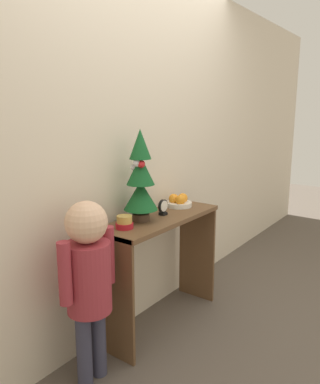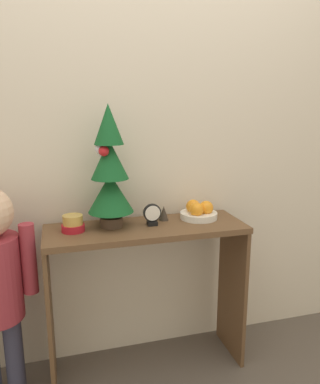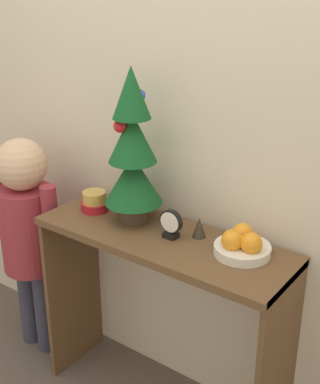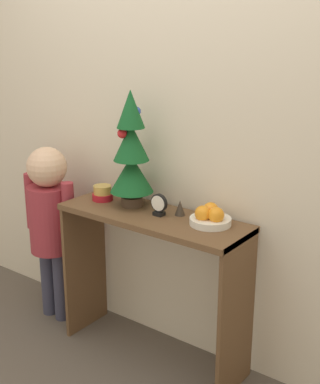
% 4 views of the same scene
% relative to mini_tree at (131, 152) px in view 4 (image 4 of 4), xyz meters
% --- Properties ---
extents(ground_plane, '(12.00, 12.00, 0.00)m').
position_rel_mini_tree_xyz_m(ground_plane, '(0.17, -0.22, -1.09)').
color(ground_plane, brown).
extents(back_wall, '(7.00, 0.05, 2.50)m').
position_rel_mini_tree_xyz_m(back_wall, '(0.17, 0.18, 0.16)').
color(back_wall, beige).
rests_on(back_wall, ground_plane).
extents(console_table, '(1.00, 0.35, 0.80)m').
position_rel_mini_tree_xyz_m(console_table, '(0.17, -0.04, -0.49)').
color(console_table, brown).
rests_on(console_table, ground_plane).
extents(mini_tree, '(0.22, 0.22, 0.60)m').
position_rel_mini_tree_xyz_m(mini_tree, '(0.00, 0.00, 0.00)').
color(mini_tree, '#4C3828').
rests_on(mini_tree, console_table).
extents(fruit_bowl, '(0.20, 0.20, 0.10)m').
position_rel_mini_tree_xyz_m(fruit_bowl, '(0.47, 0.01, -0.25)').
color(fruit_bowl, silver).
rests_on(fruit_bowl, console_table).
extents(singing_bowl, '(0.11, 0.11, 0.08)m').
position_rel_mini_tree_xyz_m(singing_bowl, '(-0.19, -0.02, -0.25)').
color(singing_bowl, '#AD1923').
rests_on(singing_bowl, console_table).
extents(desk_clock, '(0.09, 0.04, 0.11)m').
position_rel_mini_tree_xyz_m(desk_clock, '(0.20, -0.04, -0.23)').
color(desk_clock, black).
rests_on(desk_clock, console_table).
extents(figurine, '(0.05, 0.05, 0.08)m').
position_rel_mini_tree_xyz_m(figurine, '(0.28, 0.03, -0.25)').
color(figurine, '#382D23').
rests_on(figurine, console_table).
extents(child_figure, '(0.38, 0.25, 1.05)m').
position_rel_mini_tree_xyz_m(child_figure, '(-0.55, -0.08, -0.43)').
color(child_figure, '#38384C').
rests_on(child_figure, ground_plane).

